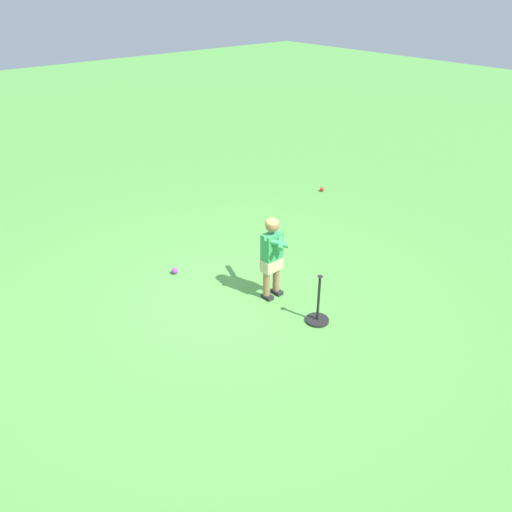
% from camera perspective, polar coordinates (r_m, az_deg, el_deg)
% --- Properties ---
extents(ground_plane, '(40.00, 40.00, 0.00)m').
position_cam_1_polar(ground_plane, '(6.58, -3.72, -4.82)').
color(ground_plane, '#519942').
extents(child_batter, '(0.41, 0.58, 1.08)m').
position_cam_1_polar(child_batter, '(6.33, 1.80, 0.62)').
color(child_batter, '#232328').
rests_on(child_batter, ground).
extents(play_ball_near_batter, '(0.08, 0.08, 0.08)m').
position_cam_1_polar(play_ball_near_batter, '(9.93, 7.28, 7.31)').
color(play_ball_near_batter, red).
rests_on(play_ball_near_batter, ground).
extents(play_ball_center_lawn, '(0.09, 0.09, 0.09)m').
position_cam_1_polar(play_ball_center_lawn, '(7.18, -8.93, -1.62)').
color(play_ball_center_lawn, purple).
rests_on(play_ball_center_lawn, ground).
extents(batting_tee, '(0.28, 0.28, 0.62)m').
position_cam_1_polar(batting_tee, '(6.18, 6.79, -6.34)').
color(batting_tee, black).
rests_on(batting_tee, ground).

